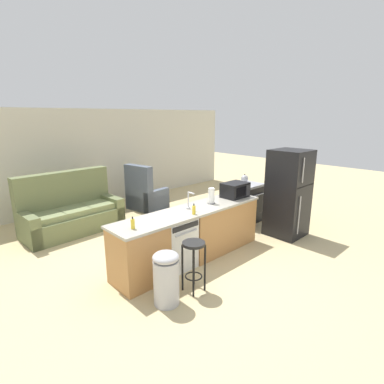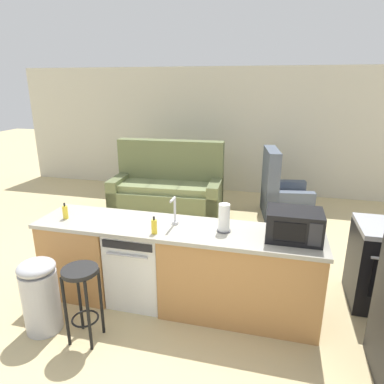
{
  "view_description": "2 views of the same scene",
  "coord_description": "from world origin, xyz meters",
  "px_view_note": "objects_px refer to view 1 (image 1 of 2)",
  "views": [
    {
      "loc": [
        -3.14,
        -3.47,
        2.43
      ],
      "look_at": [
        0.3,
        0.14,
        1.15
      ],
      "focal_mm": 28.0,
      "sensor_mm": 36.0,
      "label": 1
    },
    {
      "loc": [
        1.1,
        -3.05,
        2.3
      ],
      "look_at": [
        0.15,
        0.72,
        1.04
      ],
      "focal_mm": 32.0,
      "sensor_mm": 36.0,
      "label": 2
    }
  ],
  "objects_px": {
    "stove_range": "(244,203)",
    "kettle": "(245,178)",
    "paper_towel_roll": "(211,196)",
    "microwave": "(235,190)",
    "dish_soap_bottle": "(133,224)",
    "trash_bin": "(166,278)",
    "dishwasher": "(174,243)",
    "bar_stool": "(194,256)",
    "armchair": "(145,196)",
    "soap_bottle": "(194,210)",
    "refrigerator": "(288,193)",
    "couch": "(71,213)"
  },
  "relations": [
    {
      "from": "bar_stool",
      "to": "armchair",
      "type": "xyz_separation_m",
      "value": [
        1.72,
        3.66,
        -0.19
      ]
    },
    {
      "from": "couch",
      "to": "trash_bin",
      "type": "bearing_deg",
      "value": -92.45
    },
    {
      "from": "paper_towel_roll",
      "to": "trash_bin",
      "type": "xyz_separation_m",
      "value": [
        -1.62,
        -0.72,
        -0.66
      ]
    },
    {
      "from": "dishwasher",
      "to": "stove_range",
      "type": "height_order",
      "value": "stove_range"
    },
    {
      "from": "stove_range",
      "to": "bar_stool",
      "type": "bearing_deg",
      "value": -155.85
    },
    {
      "from": "stove_range",
      "to": "paper_towel_roll",
      "type": "relative_size",
      "value": 3.19
    },
    {
      "from": "dishwasher",
      "to": "microwave",
      "type": "height_order",
      "value": "microwave"
    },
    {
      "from": "bar_stool",
      "to": "trash_bin",
      "type": "height_order",
      "value": "same"
    },
    {
      "from": "couch",
      "to": "microwave",
      "type": "bearing_deg",
      "value": -52.39
    },
    {
      "from": "dish_soap_bottle",
      "to": "trash_bin",
      "type": "bearing_deg",
      "value": -83.35
    },
    {
      "from": "kettle",
      "to": "couch",
      "type": "bearing_deg",
      "value": 148.11
    },
    {
      "from": "stove_range",
      "to": "couch",
      "type": "height_order",
      "value": "couch"
    },
    {
      "from": "microwave",
      "to": "kettle",
      "type": "height_order",
      "value": "microwave"
    },
    {
      "from": "trash_bin",
      "to": "dish_soap_bottle",
      "type": "bearing_deg",
      "value": 96.65
    },
    {
      "from": "dish_soap_bottle",
      "to": "couch",
      "type": "distance_m",
      "value": 2.9
    },
    {
      "from": "refrigerator",
      "to": "paper_towel_roll",
      "type": "bearing_deg",
      "value": 161.78
    },
    {
      "from": "dishwasher",
      "to": "bar_stool",
      "type": "height_order",
      "value": "dishwasher"
    },
    {
      "from": "armchair",
      "to": "stove_range",
      "type": "bearing_deg",
      "value": -64.64
    },
    {
      "from": "refrigerator",
      "to": "dish_soap_bottle",
      "type": "distance_m",
      "value": 3.43
    },
    {
      "from": "stove_range",
      "to": "dish_soap_bottle",
      "type": "distance_m",
      "value": 3.49
    },
    {
      "from": "microwave",
      "to": "kettle",
      "type": "relative_size",
      "value": 2.44
    },
    {
      "from": "couch",
      "to": "kettle",
      "type": "bearing_deg",
      "value": -31.89
    },
    {
      "from": "stove_range",
      "to": "soap_bottle",
      "type": "height_order",
      "value": "soap_bottle"
    },
    {
      "from": "dish_soap_bottle",
      "to": "armchair",
      "type": "relative_size",
      "value": 0.15
    },
    {
      "from": "microwave",
      "to": "couch",
      "type": "xyz_separation_m",
      "value": [
        -2.13,
        2.76,
        -0.65
      ]
    },
    {
      "from": "dishwasher",
      "to": "paper_towel_roll",
      "type": "height_order",
      "value": "paper_towel_roll"
    },
    {
      "from": "stove_range",
      "to": "trash_bin",
      "type": "relative_size",
      "value": 1.22
    },
    {
      "from": "refrigerator",
      "to": "kettle",
      "type": "height_order",
      "value": "refrigerator"
    },
    {
      "from": "dishwasher",
      "to": "refrigerator",
      "type": "bearing_deg",
      "value": -11.93
    },
    {
      "from": "bar_stool",
      "to": "trash_bin",
      "type": "bearing_deg",
      "value": 176.84
    },
    {
      "from": "couch",
      "to": "soap_bottle",
      "type": "bearing_deg",
      "value": -74.33
    },
    {
      "from": "paper_towel_roll",
      "to": "soap_bottle",
      "type": "xyz_separation_m",
      "value": [
        -0.64,
        -0.22,
        -0.07
      ]
    },
    {
      "from": "paper_towel_roll",
      "to": "microwave",
      "type": "bearing_deg",
      "value": -1.07
    },
    {
      "from": "couch",
      "to": "armchair",
      "type": "xyz_separation_m",
      "value": [
        2.05,
        0.17,
        -0.04
      ]
    },
    {
      "from": "microwave",
      "to": "armchair",
      "type": "distance_m",
      "value": 3.02
    },
    {
      "from": "stove_range",
      "to": "kettle",
      "type": "distance_m",
      "value": 0.58
    },
    {
      "from": "dishwasher",
      "to": "soap_bottle",
      "type": "distance_m",
      "value": 0.64
    },
    {
      "from": "dish_soap_bottle",
      "to": "dishwasher",
      "type": "bearing_deg",
      "value": 5.51
    },
    {
      "from": "paper_towel_roll",
      "to": "kettle",
      "type": "bearing_deg",
      "value": 19.64
    },
    {
      "from": "bar_stool",
      "to": "armchair",
      "type": "distance_m",
      "value": 4.05
    },
    {
      "from": "stove_range",
      "to": "refrigerator",
      "type": "distance_m",
      "value": 1.18
    },
    {
      "from": "soap_bottle",
      "to": "couch",
      "type": "bearing_deg",
      "value": 105.67
    },
    {
      "from": "bar_stool",
      "to": "couch",
      "type": "bearing_deg",
      "value": 95.3
    },
    {
      "from": "dishwasher",
      "to": "microwave",
      "type": "distance_m",
      "value": 1.67
    },
    {
      "from": "stove_range",
      "to": "dish_soap_bottle",
      "type": "relative_size",
      "value": 5.11
    },
    {
      "from": "stove_range",
      "to": "kettle",
      "type": "height_order",
      "value": "kettle"
    },
    {
      "from": "microwave",
      "to": "bar_stool",
      "type": "distance_m",
      "value": 2.01
    },
    {
      "from": "bar_stool",
      "to": "microwave",
      "type": "bearing_deg",
      "value": 22.01
    },
    {
      "from": "soap_bottle",
      "to": "bar_stool",
      "type": "xyz_separation_m",
      "value": [
        -0.51,
        -0.53,
        -0.44
      ]
    },
    {
      "from": "dishwasher",
      "to": "soap_bottle",
      "type": "xyz_separation_m",
      "value": [
        0.26,
        -0.21,
        0.55
      ]
    }
  ]
}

